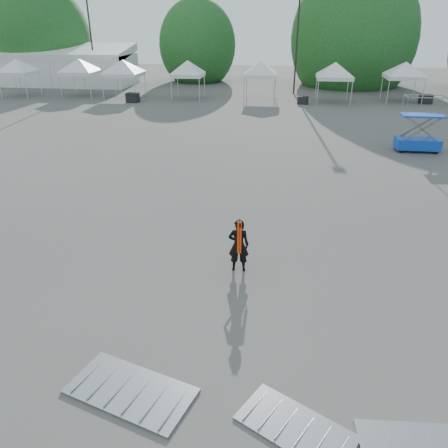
# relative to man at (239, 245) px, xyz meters

# --- Properties ---
(ground) EXTENTS (120.00, 120.00, 0.00)m
(ground) POSITION_rel_man_xyz_m (-1.16, 1.66, -0.81)
(ground) COLOR #474442
(ground) RESTS_ON ground
(marquee) EXTENTS (15.00, 6.25, 4.23)m
(marquee) POSITION_rel_man_xyz_m (-23.16, 36.66, 1.16)
(marquee) COLOR white
(marquee) RESTS_ON ground
(light_pole_west) EXTENTS (0.60, 0.25, 10.30)m
(light_pole_west) POSITION_rel_man_xyz_m (-19.16, 35.66, 4.96)
(light_pole_west) COLOR black
(light_pole_west) RESTS_ON ground
(light_pole_east) EXTENTS (0.60, 0.25, 9.80)m
(light_pole_east) POSITION_rel_man_xyz_m (1.84, 33.66, 4.70)
(light_pole_east) COLOR black
(light_pole_east) RESTS_ON ground
(tree_far_w) EXTENTS (4.80, 4.80, 7.30)m
(tree_far_w) POSITION_rel_man_xyz_m (-27.16, 39.66, 3.72)
(tree_far_w) COLOR #382314
(tree_far_w) RESTS_ON ground
(tree_mid_w) EXTENTS (4.16, 4.16, 6.33)m
(tree_mid_w) POSITION_rel_man_xyz_m (-9.16, 41.66, 3.12)
(tree_mid_w) COLOR #382314
(tree_mid_w) RESTS_ON ground
(tree_mid_e) EXTENTS (5.12, 5.12, 7.79)m
(tree_mid_e) POSITION_rel_man_xyz_m (7.84, 40.66, 4.03)
(tree_mid_e) COLOR #382314
(tree_mid_e) RESTS_ON ground
(tent_a) EXTENTS (3.91, 3.91, 3.88)m
(tent_a) POSITION_rel_man_xyz_m (-23.64, 28.67, 2.24)
(tent_a) COLOR silver
(tent_a) RESTS_ON ground
(tent_b) EXTENTS (4.31, 4.31, 3.88)m
(tent_b) POSITION_rel_man_xyz_m (-18.00, 29.62, 2.25)
(tent_b) COLOR silver
(tent_b) RESTS_ON ground
(tent_c) EXTENTS (4.49, 4.49, 3.88)m
(tent_c) POSITION_rel_man_xyz_m (-13.58, 28.99, 2.25)
(tent_c) COLOR silver
(tent_c) RESTS_ON ground
(tent_d) EXTENTS (3.84, 3.84, 3.88)m
(tent_d) POSITION_rel_man_xyz_m (-7.68, 29.16, 2.24)
(tent_d) COLOR silver
(tent_d) RESTS_ON ground
(tent_e) EXTENTS (3.97, 3.97, 3.88)m
(tent_e) POSITION_rel_man_xyz_m (-1.24, 29.66, 2.24)
(tent_e) COLOR silver
(tent_e) RESTS_ON ground
(tent_f) EXTENTS (4.19, 4.19, 3.88)m
(tent_f) POSITION_rel_man_xyz_m (5.13, 29.13, 2.24)
(tent_f) COLOR silver
(tent_f) RESTS_ON ground
(tent_g) EXTENTS (4.35, 4.35, 3.88)m
(tent_g) POSITION_rel_man_xyz_m (11.10, 30.30, 2.25)
(tent_g) COLOR silver
(tent_g) RESTS_ON ground
(man) EXTENTS (0.61, 0.42, 1.62)m
(man) POSITION_rel_man_xyz_m (0.00, 0.00, 0.00)
(man) COLOR black
(man) RESTS_ON ground
(scissor_lift) EXTENTS (2.29, 1.15, 2.96)m
(scissor_lift) POSITION_rel_man_xyz_m (8.41, 13.90, 0.68)
(scissor_lift) COLOR #0C33A5
(scissor_lift) RESTS_ON ground
(barrier_left) EXTENTS (2.71, 1.90, 0.08)m
(barrier_left) POSITION_rel_man_xyz_m (-1.60, -4.87, -0.77)
(barrier_left) COLOR gray
(barrier_left) RESTS_ON ground
(barrier_mid) EXTENTS (2.28, 1.89, 0.07)m
(barrier_mid) POSITION_rel_man_xyz_m (1.60, -5.28, -0.78)
(barrier_mid) COLOR gray
(barrier_mid) RESTS_ON ground
(crate_west) EXTENTS (1.11, 0.91, 0.79)m
(crate_west) POSITION_rel_man_xyz_m (-12.13, 26.77, -0.42)
(crate_west) COLOR black
(crate_west) RESTS_ON ground
(crate_mid) EXTENTS (0.96, 0.84, 0.64)m
(crate_mid) POSITION_rel_man_xyz_m (2.57, 27.92, -0.49)
(crate_mid) COLOR black
(crate_mid) RESTS_ON ground
(crate_east) EXTENTS (1.03, 0.83, 0.76)m
(crate_east) POSITION_rel_man_xyz_m (13.06, 29.64, -0.43)
(crate_east) COLOR black
(crate_east) RESTS_ON ground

